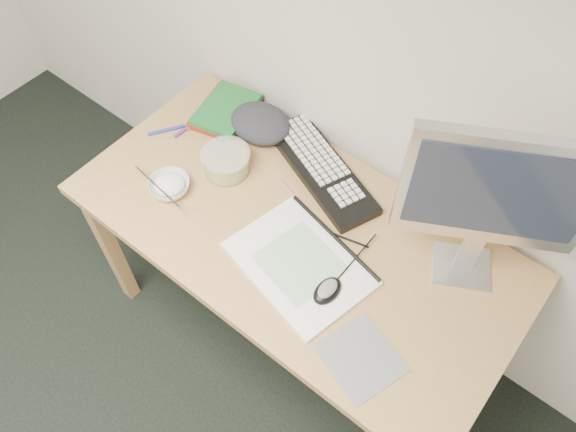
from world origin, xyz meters
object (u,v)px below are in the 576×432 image
Objects in this scene: keyboard at (321,170)px; desk at (295,243)px; rice_bowl at (170,186)px; sketchpad at (300,264)px; monitor at (497,196)px.

desk is at bearing -50.83° from keyboard.
rice_bowl is (-0.40, -0.13, 0.10)m from desk.
desk is at bearing 18.11° from rice_bowl.
sketchpad reaches higher than desk.
rice_bowl is (-0.49, -0.04, 0.01)m from sketchpad.
keyboard is at bearing 47.27° from rice_bowl.
monitor is 0.98m from rice_bowl.
sketchpad is 0.36m from keyboard.
keyboard is 3.63× the size of rice_bowl.
sketchpad is (0.09, -0.09, 0.09)m from desk.
keyboard is (-0.16, 0.32, 0.01)m from sketchpad.
keyboard is 0.87× the size of monitor.
sketchpad is 0.58m from monitor.
rice_bowl is (-0.86, -0.33, -0.32)m from monitor.
sketchpad is at bearing 4.88° from rice_bowl.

